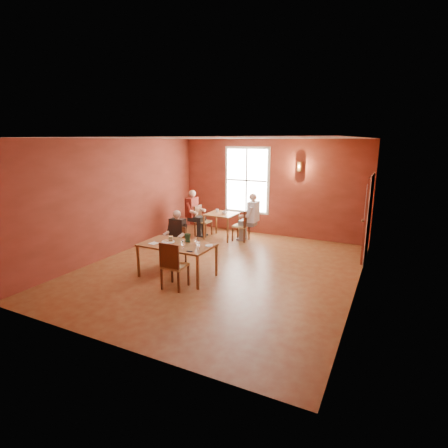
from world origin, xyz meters
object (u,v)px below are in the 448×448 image
at_px(chair_diner_main, 175,246).
at_px(chair_diner_maroon, 203,221).
at_px(second_table, 222,226).
at_px(diner_white, 242,218).
at_px(diner_maroon, 202,214).
at_px(main_table, 177,260).
at_px(chair_diner_white, 241,225).
at_px(diner_main, 174,240).
at_px(chair_empty, 175,265).

relative_size(chair_diner_main, chair_diner_maroon, 0.95).
xyz_separation_m(second_table, diner_white, (0.68, 0.00, 0.31)).
bearing_deg(chair_diner_main, chair_diner_maroon, -75.09).
bearing_deg(chair_diner_maroon, second_table, 90.00).
relative_size(diner_white, diner_maroon, 1.00).
distance_m(main_table, chair_diner_white, 3.24).
relative_size(chair_diner_white, diner_maroon, 0.68).
distance_m(chair_diner_main, diner_white, 2.68).
height_order(diner_main, chair_diner_white, diner_main).
xyz_separation_m(chair_diner_main, diner_main, (0.00, -0.03, 0.17)).
distance_m(diner_main, chair_diner_maroon, 2.71).
bearing_deg(chair_diner_main, main_table, 127.57).
bearing_deg(chair_empty, chair_diner_white, 90.16).
bearing_deg(diner_white, chair_empty, -177.64).
height_order(chair_diner_main, diner_maroon, diner_maroon).
xyz_separation_m(main_table, chair_empty, (0.30, -0.53, 0.12)).
height_order(chair_diner_main, chair_diner_maroon, chair_diner_maroon).
xyz_separation_m(diner_main, diner_white, (0.64, 2.62, 0.08)).
bearing_deg(chair_diner_white, second_table, 90.00).
height_order(diner_white, diner_maroon, diner_maroon).
bearing_deg(chair_empty, diner_maroon, 109.24).
xyz_separation_m(diner_white, chair_diner_maroon, (-1.33, 0.00, -0.22)).
height_order(second_table, diner_maroon, diner_maroon).
bearing_deg(chair_diner_white, diner_maroon, 90.00).
height_order(diner_main, diner_white, diner_white).
bearing_deg(diner_main, chair_empty, 124.64).
relative_size(main_table, chair_diner_maroon, 1.67).
bearing_deg(second_table, diner_white, 0.00).
bearing_deg(chair_diner_white, chair_diner_main, 166.70).
bearing_deg(diner_white, diner_maroon, 90.00).
relative_size(chair_diner_white, chair_diner_maroon, 1.00).
bearing_deg(chair_diner_main, diner_white, -103.93).
relative_size(chair_empty, chair_diner_maroon, 1.04).
bearing_deg(main_table, chair_diner_white, 88.03).
xyz_separation_m(chair_diner_main, chair_empty, (0.80, -1.18, 0.04)).
bearing_deg(chair_diner_white, main_table, 178.03).
xyz_separation_m(chair_empty, second_table, (-0.84, 3.77, -0.11)).
bearing_deg(chair_diner_white, diner_main, 166.84).
xyz_separation_m(chair_diner_maroon, diner_maroon, (-0.03, 0.00, 0.22)).
distance_m(chair_diner_white, chair_diner_maroon, 1.30).
distance_m(chair_diner_white, diner_maroon, 1.35).
height_order(second_table, chair_diner_white, chair_diner_white).
height_order(main_table, chair_diner_white, chair_diner_white).
height_order(chair_empty, diner_white, diner_white).
bearing_deg(chair_empty, chair_diner_maroon, 108.85).
distance_m(diner_white, chair_diner_maroon, 1.35).
xyz_separation_m(chair_empty, diner_white, (-0.16, 3.77, 0.20)).
height_order(chair_diner_main, second_table, chair_diner_main).
bearing_deg(chair_empty, second_table, 99.84).
distance_m(second_table, diner_maroon, 0.75).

